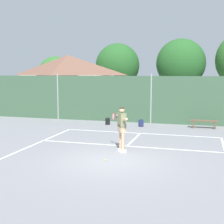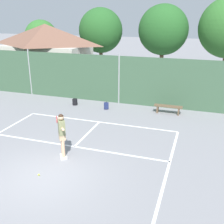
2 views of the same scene
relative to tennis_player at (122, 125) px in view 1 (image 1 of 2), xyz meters
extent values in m
plane|color=gray|center=(0.00, -1.48, -1.11)|extent=(120.00, 120.00, 0.00)
cube|color=white|center=(0.00, 4.02, -1.11)|extent=(8.20, 0.10, 0.01)
cube|color=white|center=(-4.10, -1.48, -1.11)|extent=(0.10, 11.00, 0.01)
cube|color=white|center=(0.00, 1.00, -1.11)|extent=(8.20, 0.10, 0.01)
cube|color=white|center=(0.00, 2.48, -1.11)|extent=(0.10, 2.97, 0.01)
cube|color=#38563D|center=(0.00, 7.52, 0.39)|extent=(26.00, 0.05, 3.01)
cylinder|color=#99999E|center=(-6.50, 7.52, 0.47)|extent=(0.09, 0.09, 3.16)
cylinder|color=#99999E|center=(0.00, 7.52, 0.47)|extent=(0.09, 0.09, 3.16)
cube|color=beige|center=(-7.56, 11.62, 0.39)|extent=(6.67, 4.10, 3.01)
pyramid|color=brown|center=(-7.56, 11.62, 2.72)|extent=(7.20, 4.42, 1.64)
cylinder|color=brown|center=(-11.36, 16.95, -0.29)|extent=(0.36, 0.36, 1.64)
ellipsoid|color=#2D6628|center=(-11.36, 16.95, 2.01)|extent=(3.48, 3.13, 3.48)
cylinder|color=brown|center=(-4.77, 16.95, -0.06)|extent=(0.36, 0.36, 2.11)
ellipsoid|color=#235623|center=(-4.77, 16.95, 2.78)|extent=(4.21, 3.78, 4.21)
cylinder|color=brown|center=(1.18, 16.95, -0.02)|extent=(0.36, 0.36, 2.18)
ellipsoid|color=#235623|center=(1.18, 16.95, 2.94)|extent=(4.42, 3.98, 4.42)
cube|color=silver|center=(0.08, -0.11, -1.06)|extent=(0.28, 0.25, 0.10)
cube|color=silver|center=(-0.06, 0.09, -1.06)|extent=(0.28, 0.25, 0.10)
cylinder|color=tan|center=(0.08, -0.11, -0.60)|extent=(0.13, 0.13, 0.82)
cylinder|color=tan|center=(-0.06, 0.09, -0.60)|extent=(0.13, 0.13, 0.82)
cube|color=tan|center=(0.01, -0.01, -0.13)|extent=(0.40, 0.43, 0.32)
cube|color=#6B704C|center=(0.01, -0.01, 0.21)|extent=(0.43, 0.47, 0.56)
sphere|color=tan|center=(0.01, -0.01, 0.62)|extent=(0.22, 0.22, 0.22)
sphere|color=black|center=(0.01, -0.01, 0.64)|extent=(0.21, 0.21, 0.21)
cylinder|color=tan|center=(-0.13, 0.14, 0.31)|extent=(0.40, 0.51, 0.17)
cylinder|color=tan|center=(0.17, -0.24, 0.26)|extent=(0.37, 0.47, 0.22)
cylinder|color=black|center=(-0.26, 0.29, 0.26)|extent=(0.20, 0.27, 0.04)
torus|color=red|center=(-0.51, 0.55, 0.26)|extent=(0.20, 0.26, 0.30)
cylinder|color=silver|center=(-0.51, 0.55, 0.26)|extent=(0.16, 0.22, 0.26)
sphere|color=#CCE033|center=(-0.21, -1.45, -1.08)|extent=(0.07, 0.07, 0.07)
cube|color=black|center=(-2.50, 6.24, -0.91)|extent=(0.31, 0.24, 0.40)
cube|color=black|center=(-2.47, 6.13, -0.99)|extent=(0.23, 0.11, 0.18)
torus|color=black|center=(-2.50, 6.24, -0.69)|extent=(0.09, 0.03, 0.09)
cube|color=navy|center=(-0.37, 6.14, -0.91)|extent=(0.33, 0.27, 0.40)
cube|color=navy|center=(-0.32, 6.02, -0.99)|extent=(0.23, 0.14, 0.18)
torus|color=black|center=(-0.37, 6.14, -0.69)|extent=(0.09, 0.05, 0.09)
cube|color=brown|center=(3.27, 6.49, -0.66)|extent=(1.60, 0.36, 0.06)
cube|color=brown|center=(2.67, 6.49, -0.89)|extent=(0.08, 0.32, 0.45)
cube|color=brown|center=(3.87, 6.49, -0.89)|extent=(0.08, 0.32, 0.45)
camera|label=1|loc=(3.06, -11.98, 2.11)|focal=49.56mm
camera|label=2|loc=(4.95, -8.65, 4.34)|focal=44.17mm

